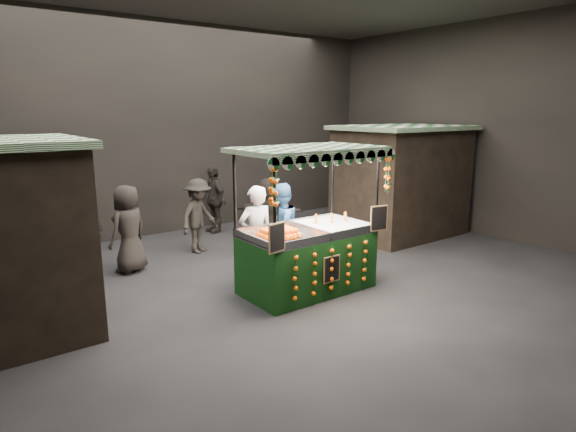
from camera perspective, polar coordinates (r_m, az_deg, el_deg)
ground at (r=8.14m, az=0.48°, el=-8.84°), size 12.00×12.00×0.00m
market_hall at (r=7.60m, az=0.52°, el=15.67°), size 12.10×10.10×5.05m
neighbour_stall_right at (r=11.85m, az=13.18°, el=4.13°), size 3.00×2.20×2.60m
juice_stall at (r=7.94m, az=2.49°, el=-3.77°), size 2.46×1.45×2.38m
vendor_grey at (r=8.24m, az=-3.81°, el=-2.32°), size 0.67×0.48×1.72m
vendor_blue at (r=8.76m, az=-0.92°, el=-1.54°), size 1.00×0.91×1.68m
shopper_1 at (r=11.72m, az=10.33°, el=2.16°), size 1.11×1.06×1.81m
shopper_2 at (r=10.13m, az=-24.50°, el=-0.25°), size 1.10×0.48×1.85m
shopper_3 at (r=10.26m, az=-10.53°, el=0.01°), size 1.16×0.97×1.57m
shopper_4 at (r=9.32m, az=-18.32°, el=-1.47°), size 0.95×0.82×1.63m
shopper_5 at (r=10.31m, az=-2.39°, el=0.28°), size 1.32×1.39×1.57m
shopper_6 at (r=11.03m, az=-22.26°, el=0.14°), size 0.42×0.60×1.56m
shopper_7 at (r=11.95m, az=-8.75°, el=1.96°), size 0.47×0.98×1.62m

